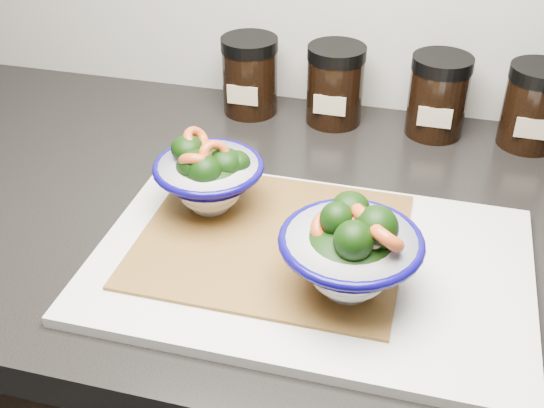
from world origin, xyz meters
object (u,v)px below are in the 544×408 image
(spice_jar_a, at_px, (250,75))
(spice_jar_c, at_px, (438,96))
(bowl_right, at_px, (352,252))
(spice_jar_b, at_px, (335,85))
(bowl_left, at_px, (209,176))
(cutting_board, at_px, (310,263))
(spice_jar_d, at_px, (534,106))

(spice_jar_a, height_order, spice_jar_c, same)
(bowl_right, relative_size, spice_jar_b, 1.22)
(bowl_left, distance_m, spice_jar_a, 0.28)
(cutting_board, relative_size, spice_jar_a, 3.98)
(bowl_left, distance_m, spice_jar_c, 0.36)
(cutting_board, height_order, spice_jar_a, spice_jar_a)
(cutting_board, xyz_separation_m, bowl_right, (0.05, -0.04, 0.06))
(spice_jar_c, height_order, spice_jar_d, same)
(spice_jar_c, relative_size, spice_jar_d, 1.00)
(cutting_board, relative_size, bowl_right, 3.27)
(spice_jar_c, bearing_deg, spice_jar_a, 180.00)
(bowl_right, height_order, spice_jar_a, bowl_right)
(bowl_right, bearing_deg, spice_jar_a, 119.17)
(spice_jar_d, bearing_deg, spice_jar_a, 180.00)
(cutting_board, distance_m, spice_jar_c, 0.36)
(spice_jar_b, bearing_deg, cutting_board, -83.49)
(spice_jar_a, bearing_deg, bowl_right, -60.83)
(cutting_board, bearing_deg, spice_jar_c, 72.82)
(bowl_right, xyz_separation_m, spice_jar_b, (-0.08, 0.38, -0.00))
(spice_jar_a, height_order, spice_jar_d, same)
(spice_jar_b, xyz_separation_m, spice_jar_d, (0.27, 0.00, 0.00))
(cutting_board, distance_m, spice_jar_b, 0.34)
(spice_jar_a, bearing_deg, spice_jar_c, 0.00)
(spice_jar_d, bearing_deg, spice_jar_b, 180.00)
(spice_jar_a, xyz_separation_m, spice_jar_c, (0.27, 0.00, 0.00))
(bowl_left, height_order, spice_jar_c, same)
(bowl_left, height_order, spice_jar_d, same)
(bowl_left, bearing_deg, spice_jar_d, 37.51)
(spice_jar_a, bearing_deg, bowl_left, -83.16)
(bowl_left, xyz_separation_m, spice_jar_a, (-0.03, 0.28, 0.00))
(cutting_board, relative_size, spice_jar_d, 3.98)
(spice_jar_d, bearing_deg, cutting_board, -124.29)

